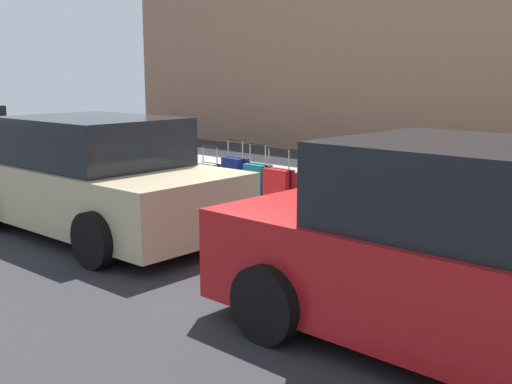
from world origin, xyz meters
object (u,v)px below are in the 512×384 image
Objects in this scene: suitcase_navy_9 at (235,178)px; suitcase_navy_2 at (429,211)px; suitcase_teal_8 at (258,183)px; parked_car_red_0 at (485,258)px; suitcase_teal_1 at (465,219)px; suitcase_olive_4 at (364,205)px; fire_hydrant at (187,166)px; suitcase_maroon_6 at (311,193)px; suitcase_black_5 at (336,195)px; suitcase_silver_10 at (210,179)px; suitcase_red_0 at (510,230)px; suitcase_red_7 at (279,188)px; parked_car_beige_1 at (95,179)px; bollard_post at (161,168)px; suitcase_silver_3 at (397,203)px.

suitcase_navy_2 is at bearing 178.06° from suitcase_navy_9.
parked_car_red_0 reaches higher than suitcase_teal_8.
suitcase_navy_2 is 0.17× the size of parked_car_red_0.
suitcase_navy_9 is at bearing -2.11° from suitcase_teal_1.
suitcase_olive_4 is 0.90× the size of fire_hydrant.
suitcase_black_5 is at bearing 173.76° from suitcase_maroon_6.
suitcase_black_5 is at bearing -178.77° from suitcase_silver_10.
suitcase_red_0 is 5.64m from fire_hydrant.
suitcase_teal_1 is at bearing 178.85° from suitcase_red_7.
suitcase_navy_2 is at bearing -1.30° from suitcase_red_0.
suitcase_olive_4 is at bearing -4.22° from suitcase_teal_1.
suitcase_navy_9 reaches higher than suitcase_teal_8.
suitcase_red_7 is at bearing 9.69° from suitcase_maroon_6.
parked_car_beige_1 is (0.60, 2.50, 0.29)m from suitcase_teal_8.
suitcase_olive_4 is 0.16× the size of parked_car_red_0.
fire_hydrant reaches higher than suitcase_maroon_6.
suitcase_red_7 is 2.68m from parked_car_beige_1.
suitcase_silver_10 is 0.19× the size of parked_car_beige_1.
suitcase_navy_9 is 1.13m from fire_hydrant.
suitcase_red_0 is 6.16m from bollard_post.
suitcase_silver_3 is 0.23× the size of parked_car_red_0.
suitcase_silver_3 is at bearing -10.67° from suitcase_navy_2.
parked_car_red_0 is at bearing 150.26° from suitcase_red_7.
suitcase_red_0 is at bearing 177.84° from suitcase_black_5.
fire_hydrant is (2.68, 0.08, 0.12)m from suitcase_maroon_6.
suitcase_olive_4 is 0.76× the size of suitcase_black_5.
suitcase_silver_10 is at bearing 177.16° from fire_hydrant.
parked_car_beige_1 reaches higher than suitcase_navy_9.
fire_hydrant is at bearing 0.42° from suitcase_black_5.
parked_car_beige_1 is (-0.39, 2.40, 0.33)m from suitcase_silver_10.
suitcase_teal_1 is 4.47m from suitcase_silver_10.
suitcase_black_5 is (0.45, 0.01, 0.07)m from suitcase_olive_4.
suitcase_black_5 is (1.93, -0.10, 0.02)m from suitcase_teal_1.
suitcase_teal_1 reaches higher than suitcase_black_5.
suitcase_black_5 is at bearing 178.64° from suitcase_navy_9.
parked_car_beige_1 is (4.61, 2.36, 0.31)m from suitcase_red_0.
suitcase_teal_1 reaches higher than suitcase_silver_10.
suitcase_olive_4 is 0.45m from suitcase_black_5.
suitcase_black_5 reaches higher than suitcase_teal_8.
suitcase_red_7 is (2.96, -0.06, -0.01)m from suitcase_teal_1.
suitcase_silver_10 is at bearing -22.71° from parked_car_red_0.
suitcase_red_0 is at bearing 177.15° from suitcase_maroon_6.
suitcase_teal_8 is 0.99m from suitcase_silver_10.
suitcase_teal_8 is 0.21× the size of parked_car_beige_1.
fire_hydrant is at bearing -0.58° from suitcase_navy_2.
suitcase_red_0 reaches higher than suitcase_maroon_6.
suitcase_red_0 is at bearing 178.20° from suitcase_navy_9.
suitcase_red_0 is 5.19m from parked_car_beige_1.
suitcase_red_0 is at bearing 179.29° from fire_hydrant.
suitcase_red_7 is 4.88m from parked_car_red_0.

